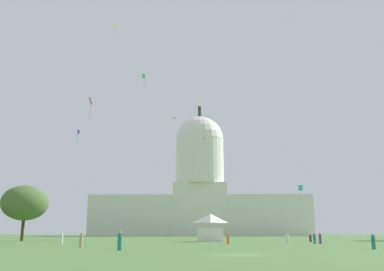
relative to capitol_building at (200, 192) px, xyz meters
name	(u,v)px	position (x,y,z in m)	size (l,w,h in m)	color
ground_plane	(238,255)	(4.39, -192.76, -22.77)	(800.00, 800.00, 0.00)	#4C7538
capitol_building	(200,192)	(0.00, 0.00, 0.00)	(113.18, 25.66, 69.35)	silver
event_tent	(210,228)	(3.12, -142.92, -20.17)	(5.04, 4.58, 5.23)	white
tree_west_mid	(25,203)	(-36.27, -135.35, -14.92)	(13.68, 13.68, 11.57)	#42301E
person_white_near_tent	(62,238)	(-20.10, -159.26, -21.98)	(0.51, 0.51, 1.73)	silver
person_teal_edge_east	(315,239)	(19.08, -157.60, -22.06)	(0.53, 0.53, 1.56)	#1E757A
person_teal_edge_west	(373,242)	(19.12, -181.28, -22.04)	(0.45, 0.45, 1.60)	#1E757A
person_tan_front_center	(81,241)	(-12.33, -176.21, -22.01)	(0.52, 0.52, 1.67)	tan
person_maroon_front_right	(310,238)	(21.43, -145.23, -22.12)	(0.49, 0.49, 1.46)	maroon
person_purple_back_center	(320,239)	(19.61, -158.91, -22.01)	(0.45, 0.45, 1.68)	#703D93
person_teal_aisle_center	(120,242)	(-6.16, -185.06, -21.96)	(0.44, 0.44, 1.78)	#1E757A
person_white_lawn_far_right	(287,239)	(15.14, -156.24, -22.07)	(0.59, 0.59, 1.58)	silver
person_orange_back_left	(228,239)	(5.41, -161.98, -21.99)	(0.45, 0.45, 1.71)	orange
kite_yellow_mid	(176,119)	(-6.29, -103.79, 11.96)	(1.40, 1.58, 0.34)	yellow
kite_gold_high	(116,27)	(-18.70, -133.97, 26.27)	(0.60, 0.88, 2.67)	gold
kite_lime_mid	(221,175)	(9.98, -34.73, 4.17)	(1.14, 1.66, 0.23)	#8CD133
kite_green_high	(144,76)	(-13.93, -118.55, 19.78)	(0.96, 1.04, 3.49)	green
kite_turquoise_low	(301,188)	(26.79, -115.96, -9.91)	(1.40, 1.39, 3.93)	teal
kite_red_high	(204,140)	(2.13, -38.08, 19.78)	(0.64, 1.15, 4.40)	red
kite_violet_mid	(78,133)	(-32.64, -112.22, 5.67)	(0.75, 0.25, 3.81)	purple
kite_pink_mid	(91,103)	(-17.95, -154.97, 1.18)	(0.87, 0.62, 3.73)	pink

